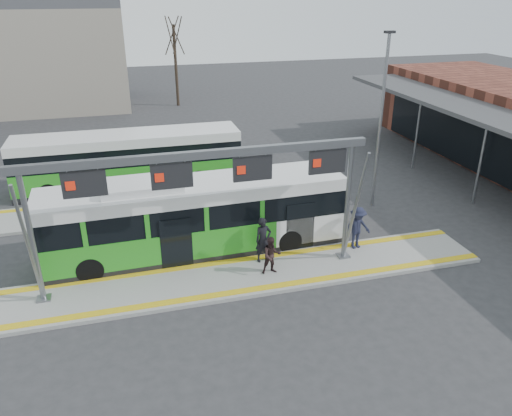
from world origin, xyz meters
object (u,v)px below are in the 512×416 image
at_px(gantry, 204,179).
at_px(passenger_c, 357,228).
at_px(passenger_a, 263,240).
at_px(hero_bus, 195,218).
at_px(passenger_b, 272,255).

xyz_separation_m(gantry, passenger_c, (6.72, 0.63, -3.19)).
height_order(passenger_a, passenger_c, passenger_a).
distance_m(hero_bus, passenger_b, 3.89).
xyz_separation_m(hero_bus, passenger_b, (2.58, -2.84, -0.68)).
bearing_deg(hero_bus, passenger_c, -16.18).
distance_m(hero_bus, passenger_a, 3.15).
bearing_deg(gantry, passenger_a, 13.94).
relative_size(passenger_a, passenger_b, 1.24).
relative_size(passenger_a, passenger_c, 1.01).
distance_m(gantry, passenger_b, 4.21).
xyz_separation_m(passenger_b, passenger_c, (4.22, 1.04, 0.17)).
distance_m(hero_bus, passenger_c, 7.05).
bearing_deg(passenger_b, hero_bus, 132.71).
height_order(gantry, passenger_c, gantry).
relative_size(passenger_b, passenger_c, 0.82).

